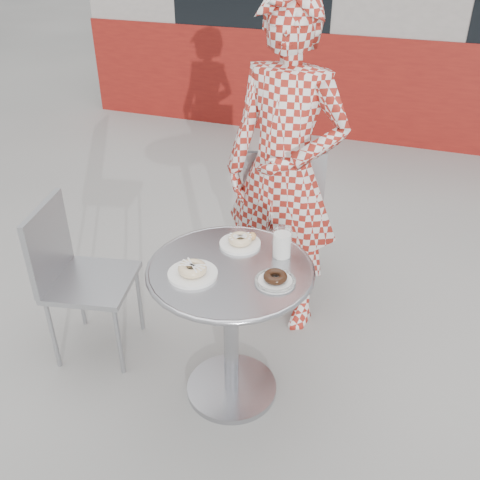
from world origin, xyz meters
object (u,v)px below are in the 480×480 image
(chair_left, at_px, (94,308))
(milk_cup, at_px, (282,244))
(bistro_table, at_px, (231,301))
(chair_far, at_px, (279,239))
(plate_far, at_px, (241,241))
(plate_checker, at_px, (275,279))
(plate_near, at_px, (193,271))
(seated_person, at_px, (285,173))

(chair_left, distance_m, milk_cup, 1.07)
(bistro_table, bearing_deg, chair_left, 176.48)
(chair_far, distance_m, plate_far, 0.91)
(chair_far, bearing_deg, bistro_table, 75.32)
(chair_left, relative_size, plate_checker, 4.98)
(bistro_table, height_order, plate_far, plate_far)
(plate_near, bearing_deg, chair_far, 86.79)
(seated_person, xyz_separation_m, plate_checker, (0.17, -0.69, -0.14))
(bistro_table, height_order, milk_cup, milk_cup)
(seated_person, distance_m, plate_near, 0.79)
(bistro_table, distance_m, plate_far, 0.27)
(chair_far, bearing_deg, plate_near, 68.47)
(chair_far, height_order, plate_checker, chair_far)
(plate_far, bearing_deg, seated_person, 83.01)
(seated_person, bearing_deg, plate_near, -92.38)
(plate_checker, distance_m, milk_cup, 0.20)
(chair_far, distance_m, seated_person, 0.67)
(chair_left, relative_size, plate_near, 4.06)
(seated_person, relative_size, plate_far, 9.46)
(plate_near, distance_m, plate_checker, 0.33)
(plate_near, relative_size, plate_checker, 1.23)
(chair_far, height_order, chair_left, chair_far)
(chair_far, xyz_separation_m, plate_checker, (0.26, -1.01, 0.44))
(chair_left, xyz_separation_m, plate_near, (0.64, -0.15, 0.48))
(seated_person, height_order, plate_near, seated_person)
(chair_far, relative_size, milk_cup, 7.02)
(chair_left, height_order, milk_cup, milk_cup)
(chair_left, bearing_deg, plate_near, -115.61)
(plate_far, bearing_deg, milk_cup, -7.35)
(seated_person, bearing_deg, plate_checker, -67.00)
(plate_far, xyz_separation_m, plate_checker, (0.22, -0.22, -0.01))
(chair_far, bearing_deg, seated_person, 88.85)
(chair_far, relative_size, chair_left, 1.11)
(milk_cup, bearing_deg, chair_left, -173.18)
(plate_near, bearing_deg, seated_person, 78.14)
(bistro_table, height_order, chair_far, chair_far)
(plate_near, bearing_deg, plate_checker, 12.00)
(bistro_table, xyz_separation_m, chair_far, (-0.06, 0.98, -0.26))
(milk_cup, bearing_deg, plate_checker, -80.99)
(seated_person, distance_m, plate_far, 0.49)
(bistro_table, distance_m, plate_near, 0.25)
(bistro_table, xyz_separation_m, seated_person, (0.04, 0.66, 0.32))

